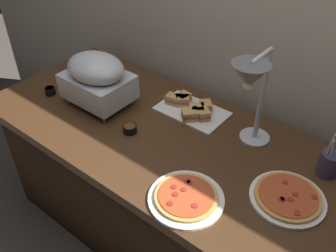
% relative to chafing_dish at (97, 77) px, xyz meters
% --- Properties ---
extents(ground_plane, '(8.00, 8.00, 0.00)m').
position_rel_chafing_dish_xyz_m(ground_plane, '(0.42, 0.02, -0.92)').
color(ground_plane, '#4C443D').
extents(back_wall, '(4.40, 0.04, 2.40)m').
position_rel_chafing_dish_xyz_m(back_wall, '(0.42, 0.52, 0.28)').
color(back_wall, '#B7A893').
rests_on(back_wall, ground_plane).
extents(buffet_table, '(1.90, 0.84, 0.76)m').
position_rel_chafing_dish_xyz_m(buffet_table, '(0.42, 0.02, -0.53)').
color(buffet_table, '#422816').
rests_on(buffet_table, ground_plane).
extents(chafing_dish, '(0.34, 0.26, 0.28)m').
position_rel_chafing_dish_xyz_m(chafing_dish, '(0.00, 0.00, 0.00)').
color(chafing_dish, '#B7BABF').
rests_on(chafing_dish, buffet_table).
extents(heat_lamp, '(0.15, 0.30, 0.47)m').
position_rel_chafing_dish_xyz_m(heat_lamp, '(0.78, 0.11, 0.20)').
color(heat_lamp, '#B7BABF').
rests_on(heat_lamp, buffet_table).
extents(pizza_plate_front, '(0.29, 0.29, 0.03)m').
position_rel_chafing_dish_xyz_m(pizza_plate_front, '(1.06, -0.01, -0.14)').
color(pizza_plate_front, white).
rests_on(pizza_plate_front, buffet_table).
extents(pizza_plate_center, '(0.30, 0.30, 0.03)m').
position_rel_chafing_dish_xyz_m(pizza_plate_center, '(0.75, -0.26, -0.14)').
color(pizza_plate_center, white).
rests_on(pizza_plate_center, buffet_table).
extents(sandwich_platter, '(0.35, 0.23, 0.06)m').
position_rel_chafing_dish_xyz_m(sandwich_platter, '(0.43, 0.23, -0.13)').
color(sandwich_platter, white).
rests_on(sandwich_platter, buffet_table).
extents(sauce_cup_near, '(0.06, 0.06, 0.04)m').
position_rel_chafing_dish_xyz_m(sauce_cup_near, '(-0.28, -0.11, -0.13)').
color(sauce_cup_near, black).
rests_on(sauce_cup_near, buffet_table).
extents(sauce_cup_far, '(0.07, 0.07, 0.04)m').
position_rel_chafing_dish_xyz_m(sauce_cup_far, '(0.29, -0.08, -0.14)').
color(sauce_cup_far, black).
rests_on(sauce_cup_far, buffet_table).
extents(utensil_holder, '(0.08, 0.08, 0.22)m').
position_rel_chafing_dish_xyz_m(utensil_holder, '(1.13, 0.22, -0.10)').
color(utensil_holder, '#383347').
rests_on(utensil_holder, buffet_table).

